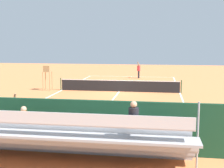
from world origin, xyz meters
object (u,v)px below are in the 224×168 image
Objects in this scene: bleacher_stand at (57,137)px; courtside_bench at (151,134)px; equipment_bag at (99,142)px; line_judge at (11,115)px; tennis_player at (139,69)px; tennis_net at (119,86)px; tennis_ball_near at (136,82)px; tennis_racket at (131,78)px; tennis_ball_far at (140,79)px; umpire_chair at (47,75)px.

bleacher_stand is 3.81m from courtside_bench.
equipment_bag is at bearing 3.52° from courtside_bench.
line_judge is at bearing -7.72° from equipment_bag.
tennis_net is at bearing 84.01° from tennis_player.
bleacher_stand is 137.27× the size of tennis_ball_near.
tennis_ball_near is (-0.86, 3.73, 0.02)m from tennis_racket.
courtside_bench reaches higher than tennis_racket.
tennis_ball_near is at bearing -90.29° from equipment_bag.
equipment_bag is at bearing 89.83° from tennis_player.
equipment_bag is 22.95m from tennis_player.
tennis_ball_far is at bearing 99.64° from tennis_player.
bleacher_stand is at bearing 139.70° from line_judge.
equipment_bag is 0.47× the size of tennis_player.
tennis_player is at bearing -89.60° from tennis_ball_near.
bleacher_stand is 4.23× the size of umpire_chair.
bleacher_stand is 4.70× the size of line_judge.
bleacher_stand reaches higher than tennis_ball_near.
courtside_bench is at bearing 97.15° from tennis_racket.
tennis_net is 8.62m from tennis_ball_far.
equipment_bag reaches higher than tennis_ball_near.
tennis_racket is at bearing 8.57° from tennis_player.
bleacher_stand is 15.45× the size of tennis_racket.
tennis_net reaches higher than equipment_bag.
courtside_bench is 0.93× the size of line_judge.
umpire_chair is 1.19× the size of courtside_bench.
tennis_player reaches higher than equipment_bag.
courtside_bench is 2.00× the size of equipment_bag.
line_judge is at bearing 81.64° from tennis_racket.
tennis_racket is 22.53m from line_judge.
tennis_ball_near is at bearing -140.42° from umpire_chair.
tennis_ball_far is (-1.00, 0.88, 0.02)m from tennis_racket.
line_judge is at bearing 79.62° from tennis_player.
tennis_player reaches higher than tennis_net.
tennis_net is at bearing -77.20° from courtside_bench.
bleacher_stand is 137.27× the size of tennis_ball_far.
tennis_ball_near is at bearing -84.01° from courtside_bench.
equipment_bag is (-1.08, -1.96, -0.75)m from bleacher_stand.
umpire_chair reaches higher than equipment_bag.
courtside_bench is (-3.17, -2.08, -0.37)m from bleacher_stand.
tennis_player is (-0.07, -22.94, 0.84)m from equipment_bag.
tennis_ball_far is (-0.14, -2.85, 0.00)m from tennis_ball_near.
tennis_racket is (-0.32, -24.77, -0.92)m from bleacher_stand.
courtside_bench is 21.88m from tennis_ball_far.
tennis_ball_far is at bearing -93.17° from bleacher_stand.
umpire_chair is at bearing -54.62° from courtside_bench.
tennis_net reaches higher than tennis_ball_far.
tennis_ball_near is (-7.23, -5.97, -1.28)m from umpire_chair.
line_judge is at bearing 76.43° from tennis_net.
tennis_player is 1.31m from tennis_racket.
tennis_net is at bearing 79.75° from tennis_ball_near.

